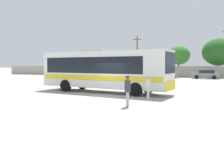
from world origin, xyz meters
TOP-DOWN VIEW (x-y plane):
  - ground_plane at (0.00, 10.00)m, footprint 300.00×300.00m
  - perimeter_wall at (0.00, 29.79)m, footprint 80.00×0.30m
  - coach_bus_white_yellow at (-1.42, 1.65)m, footprint 11.89×4.01m
  - attendant_by_bus_door at (3.33, -1.08)m, footprint 0.45×0.45m
  - passenger_waiting_on_apron at (3.02, -4.47)m, footprint 0.46×0.46m
  - parked_car_leftmost_white at (-12.07, 26.01)m, footprint 4.32×2.03m
  - parked_car_second_silver at (-5.89, 26.30)m, footprint 4.18×2.23m
  - parked_car_third_grey at (-0.46, 26.56)m, footprint 4.17×2.06m
  - parked_car_rightmost_grey at (6.09, 26.56)m, footprint 4.40×2.00m
  - utility_pole_far at (-7.88, 32.82)m, footprint 1.80×0.24m
  - roadside_tree_left at (-11.59, 34.90)m, footprint 3.88×3.88m
  - roadside_tree_midleft at (0.62, 33.90)m, footprint 4.52×4.52m
  - roadside_tree_midright at (8.08, 32.75)m, footprint 5.97×5.97m

SIDE VIEW (x-z plane):
  - ground_plane at x=0.00m, z-range 0.00..0.00m
  - parked_car_second_silver at x=-5.89m, z-range 0.05..1.46m
  - parked_car_third_grey at x=-0.46m, z-range 0.05..1.46m
  - parked_car_leftmost_white at x=-12.07m, z-range 0.05..1.51m
  - parked_car_rightmost_grey at x=6.09m, z-range 0.05..1.52m
  - attendant_by_bus_door at x=3.33m, z-range 0.10..1.70m
  - passenger_waiting_on_apron at x=3.02m, z-range 0.12..1.85m
  - perimeter_wall at x=0.00m, z-range 0.00..2.11m
  - coach_bus_white_yellow at x=-1.42m, z-range 0.12..3.84m
  - roadside_tree_left at x=-11.59m, z-range 0.99..6.30m
  - roadside_tree_midleft at x=0.62m, z-range 1.19..7.43m
  - utility_pole_far at x=-7.88m, z-range 0.18..8.56m
  - roadside_tree_midright at x=8.08m, z-range 1.10..8.38m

